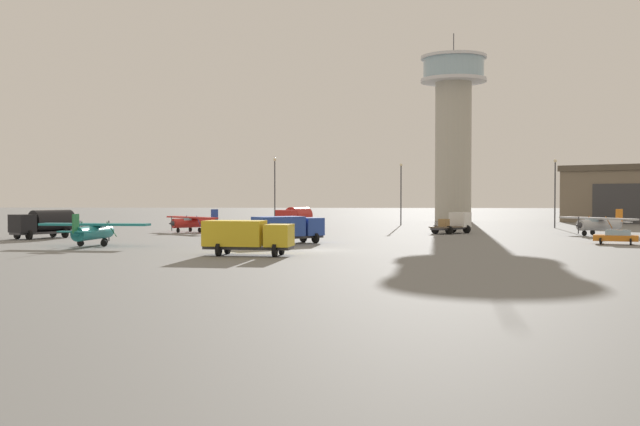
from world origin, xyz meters
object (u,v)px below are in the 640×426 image
at_px(light_post_east, 275,186).
at_px(airplane_teal, 93,231).
at_px(car_silver, 69,226).
at_px(light_post_north, 555,188).
at_px(truck_flatbed_white, 455,223).
at_px(control_tower, 453,123).
at_px(airplane_silver, 600,223).
at_px(airplane_red, 194,222).
at_px(truck_box_blue, 288,228).
at_px(truck_fuel_tanker_red, 295,217).
at_px(light_post_west, 401,189).
at_px(truck_fuel_tanker_black, 44,223).
at_px(truck_box_yellow, 247,235).
at_px(car_orange, 616,236).

bearing_deg(light_post_east, airplane_teal, -103.30).
height_order(car_silver, light_post_north, light_post_north).
distance_m(truck_flatbed_white, light_post_north, 22.39).
xyz_separation_m(control_tower, car_silver, (-53.40, -40.67, -16.68)).
xyz_separation_m(airplane_silver, light_post_east, (-40.81, 25.01, 4.58)).
distance_m(airplane_red, light_post_north, 50.29).
relative_size(airplane_teal, truck_box_blue, 1.50).
bearing_deg(truck_fuel_tanker_red, light_post_west, 162.54).
relative_size(control_tower, truck_fuel_tanker_red, 5.38).
height_order(airplane_teal, truck_fuel_tanker_red, truck_fuel_tanker_red).
relative_size(airplane_teal, truck_fuel_tanker_black, 1.49).
bearing_deg(airplane_red, airplane_teal, 36.41).
bearing_deg(airplane_teal, car_silver, 30.40).
bearing_deg(light_post_east, airplane_red, -110.95).
bearing_deg(airplane_red, light_post_north, 149.71).
bearing_deg(truck_fuel_tanker_red, airplane_silver, 98.39).
bearing_deg(airplane_teal, light_post_north, -47.22).
bearing_deg(airplane_red, control_tower, -178.42).
height_order(airplane_red, airplane_silver, airplane_silver).
relative_size(airplane_teal, truck_flatbed_white, 1.83).
bearing_deg(truck_fuel_tanker_black, truck_box_blue, 107.86).
distance_m(airplane_silver, truck_box_blue, 38.44).
xyz_separation_m(airplane_red, airplane_silver, (48.57, -4.74, 0.09)).
bearing_deg(light_post_east, control_tower, 35.67).
height_order(truck_fuel_tanker_red, car_silver, truck_fuel_tanker_red).
bearing_deg(truck_flatbed_white, light_post_west, 55.06).
bearing_deg(truck_flatbed_white, airplane_red, 130.16).
xyz_separation_m(airplane_red, light_post_east, (7.76, 20.27, 4.66)).
bearing_deg(truck_fuel_tanker_red, truck_box_yellow, 26.97).
height_order(truck_fuel_tanker_black, car_silver, truck_fuel_tanker_black).
height_order(truck_fuel_tanker_red, light_post_east, light_post_east).
bearing_deg(truck_flatbed_white, car_orange, -103.85).
height_order(airplane_teal, truck_box_yellow, airplane_teal).
bearing_deg(light_post_west, airplane_teal, -121.63).
xyz_separation_m(car_orange, light_post_west, (-18.31, 43.31, 4.85)).
height_order(truck_box_yellow, truck_fuel_tanker_red, truck_fuel_tanker_red).
height_order(airplane_silver, light_post_east, light_post_east).
relative_size(airplane_red, truck_fuel_tanker_black, 1.14).
relative_size(truck_fuel_tanker_black, light_post_east, 0.67).
xyz_separation_m(truck_flatbed_white, truck_box_yellow, (-20.02, -34.41, 0.32)).
distance_m(airplane_teal, truck_flatbed_white, 43.61).
distance_m(airplane_red, truck_fuel_tanker_black, 19.47).
bearing_deg(airplane_silver, light_post_north, -121.25).
distance_m(control_tower, truck_fuel_tanker_red, 45.05).
bearing_deg(light_post_east, truck_box_yellow, -85.33).
bearing_deg(truck_fuel_tanker_red, light_post_north, 127.18).
height_order(control_tower, car_orange, control_tower).
bearing_deg(airplane_red, car_orange, 108.99).
relative_size(airplane_teal, truck_fuel_tanker_red, 1.67).
relative_size(airplane_red, truck_flatbed_white, 1.40).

